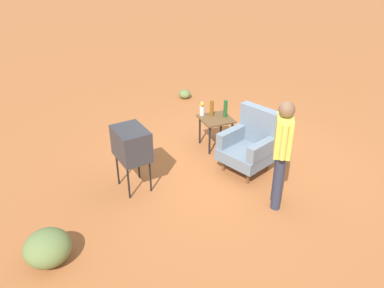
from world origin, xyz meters
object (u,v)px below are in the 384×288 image
side_table (216,122)px  tv_on_stand (131,144)px  bottle_wine_green (225,109)px  armchair (251,143)px  person_standing (282,149)px  flower_vase (202,108)px  bottle_tall_amber (212,108)px

side_table → tv_on_stand: tv_on_stand is taller
side_table → tv_on_stand: (0.74, -1.76, 0.28)m
tv_on_stand → bottle_wine_green: size_ratio=3.22×
armchair → bottle_wine_green: armchair is taller
armchair → side_table: 0.96m
armchair → tv_on_stand: armchair is taller
side_table → bottle_wine_green: bearing=89.3°
armchair → tv_on_stand: (-0.19, -1.96, 0.28)m
person_standing → side_table: bearing=-178.0°
bottle_wine_green → flower_vase: size_ratio=1.21×
tv_on_stand → bottle_tall_amber: tv_on_stand is taller
flower_vase → side_table: bearing=39.4°
person_standing → bottle_tall_amber: bearing=-177.3°
tv_on_stand → flower_vase: bearing=121.5°
person_standing → bottle_wine_green: (-1.95, 0.12, -0.19)m
side_table → tv_on_stand: size_ratio=0.57×
person_standing → bottle_wine_green: bearing=176.6°
bottle_tall_amber → flower_vase: size_ratio=1.13×
bottle_tall_amber → bottle_wine_green: bearing=58.1°
bottle_tall_amber → flower_vase: 0.18m
bottle_tall_amber → tv_on_stand: bearing=-63.2°
armchair → person_standing: size_ratio=0.65×
armchair → flower_vase: (-1.16, -0.39, 0.24)m
person_standing → flower_vase: size_ratio=6.19×
side_table → person_standing: size_ratio=0.36×
armchair → person_standing: person_standing is taller
side_table → bottle_wine_green: bottle_wine_green is taller
side_table → flower_vase: 0.37m
tv_on_stand → bottle_tall_amber: 1.94m
tv_on_stand → bottle_wine_green: tv_on_stand is taller
side_table → tv_on_stand: bearing=-67.1°
armchair → bottle_wine_green: 0.97m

